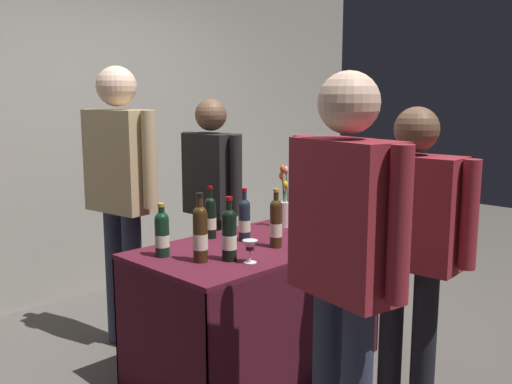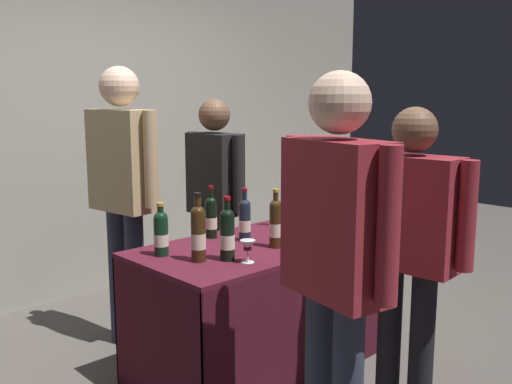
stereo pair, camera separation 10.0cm
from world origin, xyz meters
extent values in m
plane|color=#514C47|center=(0.00, 0.00, 0.00)|extent=(12.00, 12.00, 0.00)
cube|color=#9E998E|center=(0.00, 1.94, 1.38)|extent=(6.65, 0.12, 2.77)
cube|color=#4C1423|center=(0.00, 0.00, 0.74)|extent=(1.40, 0.78, 0.02)
cube|color=#3E101D|center=(0.00, -0.38, 0.37)|extent=(1.40, 0.01, 0.73)
cube|color=#3E101D|center=(0.00, 0.38, 0.37)|extent=(1.40, 0.01, 0.73)
cube|color=#3E101D|center=(-0.70, 0.00, 0.37)|extent=(0.01, 0.78, 0.73)
cube|color=#3E101D|center=(0.70, 0.00, 0.37)|extent=(0.01, 0.78, 0.73)
cylinder|color=#192333|center=(0.55, -0.04, 0.86)|extent=(0.07, 0.07, 0.21)
sphere|color=#192333|center=(0.55, -0.04, 0.97)|extent=(0.07, 0.07, 0.07)
cylinder|color=#192333|center=(0.55, -0.04, 1.00)|extent=(0.03, 0.03, 0.07)
cylinder|color=#B7932D|center=(0.55, -0.04, 1.05)|extent=(0.04, 0.04, 0.02)
cylinder|color=beige|center=(0.55, -0.04, 0.85)|extent=(0.08, 0.08, 0.07)
cylinder|color=#192333|center=(0.00, 0.10, 0.86)|extent=(0.07, 0.07, 0.21)
sphere|color=#192333|center=(0.00, 0.10, 0.97)|extent=(0.07, 0.07, 0.07)
cylinder|color=#192333|center=(0.00, 0.10, 1.01)|extent=(0.03, 0.03, 0.08)
cylinder|color=maroon|center=(0.00, 0.10, 1.06)|extent=(0.03, 0.03, 0.02)
cylinder|color=beige|center=(0.00, 0.10, 0.85)|extent=(0.07, 0.07, 0.07)
cylinder|color=black|center=(-0.10, 0.28, 0.86)|extent=(0.07, 0.07, 0.21)
sphere|color=black|center=(-0.10, 0.28, 0.97)|extent=(0.07, 0.07, 0.07)
cylinder|color=black|center=(-0.10, 0.28, 1.01)|extent=(0.02, 0.02, 0.08)
cylinder|color=maroon|center=(-0.10, 0.28, 1.06)|extent=(0.03, 0.03, 0.02)
cylinder|color=beige|center=(-0.10, 0.28, 0.85)|extent=(0.07, 0.07, 0.07)
cylinder|color=black|center=(-0.53, 0.17, 0.86)|extent=(0.08, 0.08, 0.20)
sphere|color=black|center=(-0.53, 0.17, 0.96)|extent=(0.07, 0.07, 0.07)
cylinder|color=black|center=(-0.53, 0.17, 0.99)|extent=(0.03, 0.03, 0.07)
cylinder|color=#B7932D|center=(-0.53, 0.17, 1.03)|extent=(0.04, 0.04, 0.02)
cylinder|color=beige|center=(-0.53, 0.17, 0.84)|extent=(0.08, 0.08, 0.06)
cylinder|color=black|center=(-0.33, -0.14, 0.87)|extent=(0.08, 0.08, 0.23)
sphere|color=black|center=(-0.33, -0.14, 0.99)|extent=(0.08, 0.08, 0.08)
cylinder|color=black|center=(-0.33, -0.14, 1.03)|extent=(0.03, 0.03, 0.08)
cylinder|color=maroon|center=(-0.33, -0.14, 1.08)|extent=(0.04, 0.04, 0.02)
cylinder|color=beige|center=(-0.33, -0.14, 0.85)|extent=(0.08, 0.08, 0.07)
cylinder|color=#38230F|center=(-0.45, -0.05, 0.88)|extent=(0.08, 0.08, 0.25)
sphere|color=#38230F|center=(-0.45, -0.05, 1.01)|extent=(0.07, 0.07, 0.07)
cylinder|color=#38230F|center=(-0.45, -0.05, 1.05)|extent=(0.03, 0.03, 0.09)
cylinder|color=black|center=(-0.45, -0.05, 1.10)|extent=(0.04, 0.04, 0.02)
cylinder|color=beige|center=(-0.45, -0.05, 0.86)|extent=(0.08, 0.08, 0.08)
cylinder|color=#38230F|center=(0.02, -0.13, 0.88)|extent=(0.07, 0.07, 0.24)
sphere|color=#38230F|center=(0.02, -0.13, 0.99)|extent=(0.07, 0.07, 0.07)
cylinder|color=#38230F|center=(0.02, -0.13, 1.03)|extent=(0.03, 0.03, 0.08)
cylinder|color=#B7932D|center=(0.02, -0.13, 1.08)|extent=(0.03, 0.03, 0.02)
cylinder|color=beige|center=(0.02, -0.13, 0.86)|extent=(0.07, 0.07, 0.08)
cylinder|color=silver|center=(-0.29, -0.24, 0.76)|extent=(0.07, 0.07, 0.00)
cylinder|color=silver|center=(-0.29, -0.24, 0.79)|extent=(0.01, 0.01, 0.06)
cone|color=silver|center=(-0.29, -0.24, 0.85)|extent=(0.08, 0.08, 0.06)
cylinder|color=#590C19|center=(-0.29, -0.24, 0.83)|extent=(0.04, 0.04, 0.01)
cylinder|color=silver|center=(0.43, 0.17, 0.84)|extent=(0.08, 0.08, 0.16)
cylinder|color=#38722D|center=(0.45, 0.16, 0.98)|extent=(0.03, 0.01, 0.29)
ellipsoid|color=pink|center=(0.44, 0.17, 1.12)|extent=(0.03, 0.03, 0.05)
cylinder|color=#38722D|center=(0.44, 0.17, 0.93)|extent=(0.03, 0.03, 0.19)
ellipsoid|color=gold|center=(0.43, 0.16, 1.03)|extent=(0.03, 0.03, 0.05)
cylinder|color=#38722D|center=(0.43, 0.17, 0.96)|extent=(0.03, 0.04, 0.25)
ellipsoid|color=#E05B1E|center=(0.41, 0.18, 1.09)|extent=(0.03, 0.03, 0.05)
cylinder|color=#38722D|center=(0.43, 0.18, 0.99)|extent=(0.05, 0.04, 0.30)
ellipsoid|color=#E05B1E|center=(0.41, 0.17, 1.14)|extent=(0.03, 0.03, 0.05)
cube|color=silver|center=(0.57, -0.22, 0.82)|extent=(0.17, 0.07, 0.13)
cylinder|color=#2D3347|center=(-0.38, 0.91, 0.44)|extent=(0.12, 0.12, 0.88)
cylinder|color=#2D3347|center=(-0.36, 0.74, 0.44)|extent=(0.12, 0.12, 0.88)
cube|color=tan|center=(-0.37, 0.82, 1.20)|extent=(0.27, 0.47, 0.63)
sphere|color=beige|center=(-0.37, 0.82, 1.65)|extent=(0.24, 0.24, 0.24)
cylinder|color=tan|center=(-0.40, 1.08, 1.22)|extent=(0.08, 0.08, 0.58)
cylinder|color=tan|center=(-0.33, 0.56, 1.22)|extent=(0.08, 0.08, 0.58)
cylinder|color=#4C4233|center=(0.28, 0.78, 0.39)|extent=(0.12, 0.12, 0.78)
cylinder|color=#4C4233|center=(0.29, 0.64, 0.39)|extent=(0.12, 0.12, 0.78)
cube|color=black|center=(0.28, 0.71, 1.06)|extent=(0.22, 0.39, 0.56)
sphere|color=brown|center=(0.28, 0.71, 1.46)|extent=(0.22, 0.22, 0.22)
cylinder|color=black|center=(0.28, 0.95, 1.08)|extent=(0.08, 0.08, 0.51)
cylinder|color=black|center=(0.29, 0.47, 1.08)|extent=(0.08, 0.08, 0.51)
cylinder|color=black|center=(0.19, -0.97, 0.39)|extent=(0.12, 0.12, 0.77)
cylinder|color=black|center=(0.18, -0.79, 0.39)|extent=(0.12, 0.12, 0.77)
cube|color=maroon|center=(0.19, -0.88, 1.04)|extent=(0.24, 0.47, 0.55)
sphere|color=brown|center=(0.19, -0.88, 1.44)|extent=(0.21, 0.21, 0.21)
cylinder|color=maroon|center=(0.21, -1.15, 1.07)|extent=(0.08, 0.08, 0.50)
cylinder|color=maroon|center=(0.17, -0.61, 1.07)|extent=(0.08, 0.08, 0.50)
cube|color=maroon|center=(-0.53, -1.00, 1.14)|extent=(0.29, 0.47, 0.60)
sphere|color=beige|center=(-0.53, -1.00, 1.57)|extent=(0.23, 0.23, 0.23)
cylinder|color=maroon|center=(-0.58, -1.26, 1.16)|extent=(0.08, 0.08, 0.55)
cylinder|color=maroon|center=(-0.48, -0.74, 1.16)|extent=(0.08, 0.08, 0.55)
camera|label=1|loc=(-2.26, -2.24, 1.60)|focal=40.10mm
camera|label=2|loc=(-2.18, -2.31, 1.60)|focal=40.10mm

